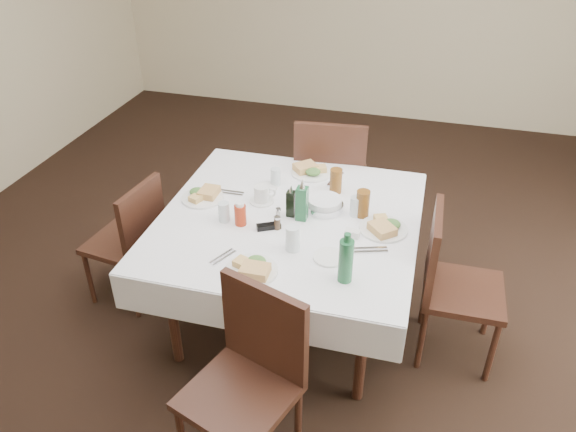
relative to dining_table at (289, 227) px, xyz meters
The scene contains 33 objects.
ground_plane 0.70m from the dining_table, ahead, with size 7.00×7.00×0.00m, color black.
room_shell 1.03m from the dining_table, ahead, with size 6.04×7.04×2.80m.
dining_table is the anchor object (origin of this frame).
chair_north 0.87m from the dining_table, 85.52° to the left, with size 0.54×0.54×1.04m.
chair_south 0.99m from the dining_table, 84.62° to the right, with size 0.58×0.58×0.96m.
chair_east 0.95m from the dining_table, ahead, with size 0.45×0.45×0.94m.
chair_west 1.03m from the dining_table, behind, with size 0.46×0.46×0.87m.
meal_north 0.56m from the dining_table, 90.40° to the left, with size 0.27×0.27×0.06m.
meal_south 0.55m from the dining_table, 94.12° to the right, with size 0.27×0.27×0.06m.
meal_east 0.56m from the dining_table, ahead, with size 0.27×0.27×0.06m.
meal_west 0.57m from the dining_table, behind, with size 0.26×0.26×0.06m.
side_plate_a 0.38m from the dining_table, 128.26° to the left, with size 0.14×0.14×0.01m.
side_plate_b 0.45m from the dining_table, 46.21° to the right, with size 0.17×0.17×0.01m.
water_n 0.41m from the dining_table, 118.24° to the left, with size 0.06×0.06×0.11m.
water_s 0.35m from the dining_table, 70.56° to the right, with size 0.08×0.08×0.14m.
water_e 0.41m from the dining_table, 18.87° to the left, with size 0.06×0.06×0.12m.
water_w 0.39m from the dining_table, 158.49° to the right, with size 0.06×0.06×0.12m.
iced_tea_a 0.44m from the dining_table, 60.54° to the left, with size 0.08×0.08×0.16m.
iced_tea_b 0.45m from the dining_table, 17.97° to the left, with size 0.08×0.08×0.16m.
bread_basket 0.25m from the dining_table, 37.36° to the left, with size 0.22×0.22×0.07m.
oil_cruet_dark 0.16m from the dining_table, 72.22° to the left, with size 0.05×0.05×0.20m.
oil_cruet_green 0.20m from the dining_table, ahead, with size 0.06×0.06×0.26m.
ketchup_bottle 0.32m from the dining_table, 149.38° to the right, with size 0.07×0.07×0.14m.
salt_shaker 0.12m from the dining_table, 152.28° to the right, with size 0.03×0.03×0.07m.
pepper_shaker 0.18m from the dining_table, 102.59° to the right, with size 0.04×0.04×0.08m.
coffee_mug 0.26m from the dining_table, 149.04° to the left, with size 0.16×0.15×0.11m.
sunglasses 0.19m from the dining_table, 118.22° to the right, with size 0.14×0.10×0.03m.
green_bottle 0.66m from the dining_table, 48.55° to the right, with size 0.07×0.07×0.28m.
sugar_caddy 0.41m from the dining_table, 13.65° to the right, with size 0.08×0.05×0.04m.
cutlery_n 0.54m from the dining_table, 71.45° to the left, with size 0.07×0.21×0.01m.
cutlery_s 0.53m from the dining_table, 115.78° to the right, with size 0.10×0.16×0.01m.
cutlery_e 0.54m from the dining_table, 22.33° to the right, with size 0.21×0.12×0.01m.
cutlery_w 0.47m from the dining_table, 159.33° to the left, with size 0.19×0.05×0.01m.
Camera 1 is at (0.64, -2.63, 2.54)m, focal length 35.00 mm.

